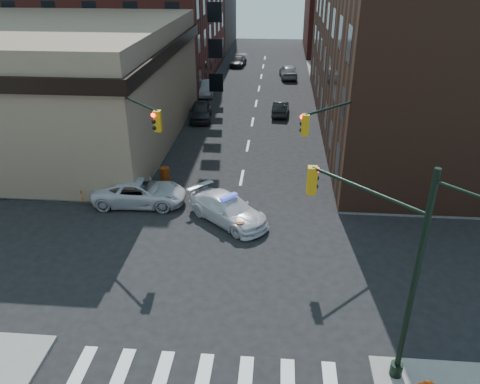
% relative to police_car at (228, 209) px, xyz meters
% --- Properties ---
extents(ground, '(140.00, 140.00, 0.00)m').
position_rel_police_car_xyz_m(ground, '(0.30, -4.17, -0.75)').
color(ground, black).
rests_on(ground, ground).
extents(sidewalk_nw, '(34.00, 54.50, 0.15)m').
position_rel_police_car_xyz_m(sidewalk_nw, '(-22.70, 28.58, -0.68)').
color(sidewalk_nw, gray).
rests_on(sidewalk_nw, ground).
extents(sidewalk_ne, '(34.00, 54.50, 0.15)m').
position_rel_police_car_xyz_m(sidewalk_ne, '(23.30, 28.58, -0.68)').
color(sidewalk_ne, gray).
rests_on(sidewalk_ne, ground).
extents(bank_building, '(22.00, 22.00, 9.00)m').
position_rel_police_car_xyz_m(bank_building, '(-16.70, 12.33, 3.75)').
color(bank_building, '#856E57').
rests_on(bank_building, ground).
extents(commercial_row_ne, '(14.00, 34.00, 14.00)m').
position_rel_police_car_xyz_m(commercial_row_ne, '(13.30, 18.33, 6.25)').
color(commercial_row_ne, '#46281C').
rests_on(commercial_row_ne, ground).
extents(filler_ne, '(16.00, 16.00, 12.00)m').
position_rel_police_car_xyz_m(filler_ne, '(14.30, 53.83, 5.25)').
color(filler_ne, '#5D221D').
rests_on(filler_ne, ground).
extents(signal_pole_se, '(5.40, 5.27, 8.00)m').
position_rel_police_car_xyz_m(signal_pole_se, '(6.34, -9.69, 3.86)').
color(signal_pole_se, black).
rests_on(signal_pole_se, sidewalk_se).
extents(signal_pole_nw, '(3.58, 3.67, 8.00)m').
position_rel_police_car_xyz_m(signal_pole_nw, '(-5.55, 1.16, 3.59)').
color(signal_pole_nw, black).
rests_on(signal_pole_nw, sidewalk_nw).
extents(signal_pole_ne, '(3.67, 3.58, 8.00)m').
position_rel_police_car_xyz_m(signal_pole_ne, '(6.14, 1.18, 3.59)').
color(signal_pole_ne, black).
rests_on(signal_pole_ne, sidewalk_ne).
extents(tree_ne_near, '(3.00, 3.00, 4.85)m').
position_rel_police_car_xyz_m(tree_ne_near, '(7.80, 21.83, 2.74)').
color(tree_ne_near, black).
rests_on(tree_ne_near, sidewalk_ne).
extents(tree_ne_far, '(3.00, 3.00, 4.85)m').
position_rel_police_car_xyz_m(tree_ne_far, '(7.80, 29.83, 2.74)').
color(tree_ne_far, black).
rests_on(tree_ne_far, sidewalk_ne).
extents(police_car, '(5.29, 5.00, 1.50)m').
position_rel_police_car_xyz_m(police_car, '(0.00, 0.00, 0.00)').
color(police_car, white).
rests_on(police_car, ground).
extents(pickup, '(5.60, 2.76, 1.53)m').
position_rel_police_car_xyz_m(pickup, '(-5.50, 1.63, 0.01)').
color(pickup, silver).
rests_on(pickup, ground).
extents(parked_car_wnear, '(2.36, 4.80, 1.57)m').
position_rel_police_car_xyz_m(parked_car_wnear, '(-4.47, 18.15, 0.04)').
color(parked_car_wnear, black).
rests_on(parked_car_wnear, ground).
extents(parked_car_wfar, '(1.84, 4.64, 1.50)m').
position_rel_police_car_xyz_m(parked_car_wfar, '(-5.20, 26.71, -0.00)').
color(parked_car_wfar, '#95979D').
rests_on(parked_car_wfar, ground).
extents(parked_car_wdeep, '(2.21, 4.64, 1.31)m').
position_rel_police_car_xyz_m(parked_car_wdeep, '(-3.11, 41.78, -0.10)').
color(parked_car_wdeep, black).
rests_on(parked_car_wdeep, ground).
extents(parked_car_enear, '(1.65, 4.02, 1.30)m').
position_rel_police_car_xyz_m(parked_car_enear, '(2.80, 20.17, -0.10)').
color(parked_car_enear, black).
rests_on(parked_car_enear, ground).
extents(parked_car_efar, '(2.37, 4.98, 1.64)m').
position_rel_police_car_xyz_m(parked_car_efar, '(3.63, 35.33, 0.07)').
color(parked_car_efar, gray).
rests_on(parked_car_efar, ground).
extents(pedestrian_a, '(0.79, 0.68, 1.83)m').
position_rel_police_car_xyz_m(pedestrian_a, '(-8.94, 2.24, 0.31)').
color(pedestrian_a, black).
rests_on(pedestrian_a, sidewalk_nw).
extents(pedestrian_b, '(0.91, 0.77, 1.66)m').
position_rel_police_car_xyz_m(pedestrian_b, '(-9.44, 2.28, 0.23)').
color(pedestrian_b, black).
rests_on(pedestrian_b, sidewalk_nw).
extents(pedestrian_c, '(1.01, 0.51, 1.65)m').
position_rel_police_car_xyz_m(pedestrian_c, '(-10.29, 4.29, 0.22)').
color(pedestrian_c, '#1D202C').
rests_on(pedestrian_c, sidewalk_nw).
extents(barrel_road, '(0.62, 0.62, 0.90)m').
position_rel_police_car_xyz_m(barrel_road, '(0.80, -1.56, -0.30)').
color(barrel_road, orange).
rests_on(barrel_road, ground).
extents(barrel_bank, '(0.77, 0.77, 1.08)m').
position_rel_police_car_xyz_m(barrel_bank, '(-4.68, 4.64, -0.21)').
color(barrel_bank, '#E9390B').
rests_on(barrel_bank, ground).
extents(barricade_nw_a, '(1.33, 0.76, 0.95)m').
position_rel_police_car_xyz_m(barricade_nw_a, '(-6.95, 3.83, -0.12)').
color(barricade_nw_a, red).
rests_on(barricade_nw_a, sidewalk_nw).
extents(barricade_nw_b, '(1.16, 0.73, 0.81)m').
position_rel_police_car_xyz_m(barricade_nw_b, '(-8.58, 1.53, -0.20)').
color(barricade_nw_b, '#CD5409').
rests_on(barricade_nw_b, sidewalk_nw).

